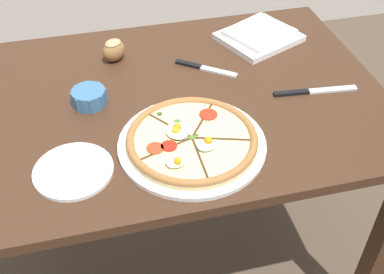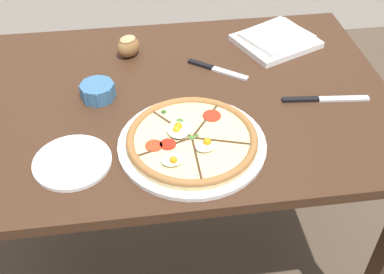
{
  "view_description": "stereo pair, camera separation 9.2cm",
  "coord_description": "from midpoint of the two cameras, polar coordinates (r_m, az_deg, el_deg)",
  "views": [
    {
      "loc": [
        -0.2,
        -1.08,
        1.6
      ],
      "look_at": [
        0.01,
        -0.21,
        0.81
      ],
      "focal_mm": 45.0,
      "sensor_mm": 36.0,
      "label": 1
    },
    {
      "loc": [
        -0.11,
        -1.09,
        1.6
      ],
      "look_at": [
        0.01,
        -0.21,
        0.81
      ],
      "focal_mm": 45.0,
      "sensor_mm": 36.0,
      "label": 2
    }
  ],
  "objects": [
    {
      "name": "ramekin_bowl",
      "position": [
        1.36,
        -14.02,
        4.59
      ],
      "size": [
        0.1,
        0.1,
        0.05
      ],
      "color": "teal",
      "rests_on": "dining_table"
    },
    {
      "name": "dining_table",
      "position": [
        1.44,
        -4.45,
        1.02
      ],
      "size": [
        1.23,
        0.85,
        0.78
      ],
      "color": "#422819",
      "rests_on": "ground_plane"
    },
    {
      "name": "ground_plane",
      "position": [
        1.94,
        -3.4,
        -14.06
      ],
      "size": [
        12.0,
        12.0,
        0.0
      ],
      "primitive_type": "plane",
      "color": "brown"
    },
    {
      "name": "knife_spare",
      "position": [
        1.41,
        12.48,
        5.27
      ],
      "size": [
        0.25,
        0.04,
        0.01
      ],
      "rotation": [
        0.0,
        0.0,
        -0.1
      ],
      "color": "silver",
      "rests_on": "dining_table"
    },
    {
      "name": "side_saucer",
      "position": [
        1.18,
        -16.06,
        -3.95
      ],
      "size": [
        0.19,
        0.19,
        0.01
      ],
      "color": "white",
      "rests_on": "dining_table"
    },
    {
      "name": "knife_main",
      "position": [
        1.48,
        -0.25,
        8.1
      ],
      "size": [
        0.17,
        0.13,
        0.01
      ],
      "rotation": [
        0.0,
        0.0,
        -0.64
      ],
      "color": "silver",
      "rests_on": "dining_table"
    },
    {
      "name": "napkin_folded",
      "position": [
        1.63,
        6.32,
        11.82
      ],
      "size": [
        0.3,
        0.28,
        0.04
      ],
      "rotation": [
        0.0,
        0.0,
        0.41
      ],
      "color": "white",
      "rests_on": "dining_table"
    },
    {
      "name": "bread_piece_near",
      "position": [
        1.53,
        -10.99,
        10.06
      ],
      "size": [
        0.1,
        0.09,
        0.07
      ],
      "rotation": [
        0.0,
        0.0,
        0.6
      ],
      "color": "olive",
      "rests_on": "dining_table"
    },
    {
      "name": "pizza",
      "position": [
        1.19,
        -2.24,
        -0.5
      ],
      "size": [
        0.37,
        0.37,
        0.05
      ],
      "color": "white",
      "rests_on": "dining_table"
    }
  ]
}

